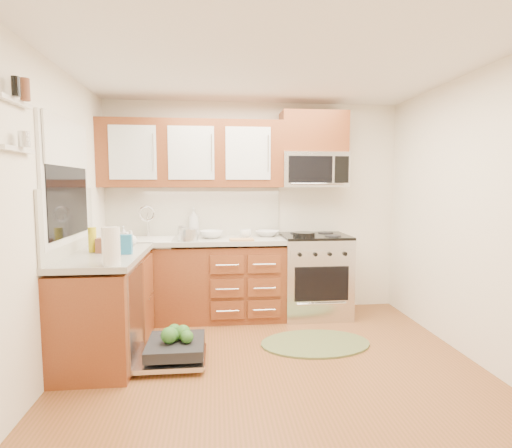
{
  "coord_description": "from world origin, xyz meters",
  "views": [
    {
      "loc": [
        -0.48,
        -3.07,
        1.52
      ],
      "look_at": [
        -0.07,
        0.85,
        1.14
      ],
      "focal_mm": 28.0,
      "sensor_mm": 36.0,
      "label": 1
    }
  ],
  "objects": [
    {
      "name": "floor",
      "position": [
        0.0,
        0.0,
        0.0
      ],
      "size": [
        3.5,
        3.5,
        0.0
      ],
      "primitive_type": "plane",
      "color": "brown",
      "rests_on": "ground"
    },
    {
      "name": "ceiling",
      "position": [
        0.0,
        0.0,
        2.5
      ],
      "size": [
        3.5,
        3.5,
        0.0
      ],
      "primitive_type": "plane",
      "rotation": [
        3.14,
        0.0,
        0.0
      ],
      "color": "white",
      "rests_on": "ground"
    },
    {
      "name": "wall_back",
      "position": [
        0.0,
        1.75,
        1.25
      ],
      "size": [
        3.5,
        0.04,
        2.5
      ],
      "primitive_type": "cube",
      "color": "white",
      "rests_on": "ground"
    },
    {
      "name": "wall_front",
      "position": [
        0.0,
        -1.75,
        1.25
      ],
      "size": [
        3.5,
        0.04,
        2.5
      ],
      "primitive_type": "cube",
      "color": "white",
      "rests_on": "ground"
    },
    {
      "name": "wall_left",
      "position": [
        -1.75,
        0.0,
        1.25
      ],
      "size": [
        0.04,
        3.5,
        2.5
      ],
      "primitive_type": "cube",
      "color": "white",
      "rests_on": "ground"
    },
    {
      "name": "wall_right",
      "position": [
        1.75,
        0.0,
        1.25
      ],
      "size": [
        0.04,
        3.5,
        2.5
      ],
      "primitive_type": "cube",
      "color": "white",
      "rests_on": "ground"
    },
    {
      "name": "base_cabinet_back",
      "position": [
        -0.73,
        1.45,
        0.42
      ],
      "size": [
        2.05,
        0.6,
        0.85
      ],
      "primitive_type": "cube",
      "color": "maroon",
      "rests_on": "ground"
    },
    {
      "name": "base_cabinet_left",
      "position": [
        -1.45,
        0.52,
        0.42
      ],
      "size": [
        0.6,
        1.25,
        0.85
      ],
      "primitive_type": "cube",
      "color": "maroon",
      "rests_on": "ground"
    },
    {
      "name": "countertop_back",
      "position": [
        -0.72,
        1.44,
        0.9
      ],
      "size": [
        2.07,
        0.64,
        0.05
      ],
      "primitive_type": "cube",
      "color": "#B8B4A8",
      "rests_on": "base_cabinet_back"
    },
    {
      "name": "countertop_left",
      "position": [
        -1.44,
        0.53,
        0.9
      ],
      "size": [
        0.64,
        1.27,
        0.05
      ],
      "primitive_type": "cube",
      "color": "#B8B4A8",
      "rests_on": "base_cabinet_left"
    },
    {
      "name": "backsplash_back",
      "position": [
        -0.73,
        1.74,
        1.21
      ],
      "size": [
        2.05,
        0.02,
        0.57
      ],
      "primitive_type": "cube",
      "color": "beige",
      "rests_on": "ground"
    },
    {
      "name": "backsplash_left",
      "position": [
        -1.74,
        0.52,
        1.21
      ],
      "size": [
        0.02,
        1.25,
        0.57
      ],
      "primitive_type": "cube",
      "color": "beige",
      "rests_on": "ground"
    },
    {
      "name": "upper_cabinets",
      "position": [
        -0.73,
        1.57,
        1.88
      ],
      "size": [
        2.05,
        0.35,
        0.75
      ],
      "primitive_type": null,
      "color": "maroon",
      "rests_on": "ground"
    },
    {
      "name": "cabinet_over_mw",
      "position": [
        0.68,
        1.57,
        2.13
      ],
      "size": [
        0.76,
        0.35,
        0.47
      ],
      "primitive_type": "cube",
      "color": "maroon",
      "rests_on": "ground"
    },
    {
      "name": "range",
      "position": [
        0.68,
        1.43,
        0.47
      ],
      "size": [
        0.76,
        0.64,
        0.95
      ],
      "primitive_type": null,
      "color": "silver",
      "rests_on": "ground"
    },
    {
      "name": "microwave",
      "position": [
        0.68,
        1.55,
        1.7
      ],
      "size": [
        0.76,
        0.38,
        0.4
      ],
      "primitive_type": null,
      "color": "silver",
      "rests_on": "ground"
    },
    {
      "name": "sink",
      "position": [
        -1.25,
        1.42,
        0.8
      ],
      "size": [
        0.62,
        0.5,
        0.26
      ],
      "primitive_type": null,
      "color": "white",
      "rests_on": "ground"
    },
    {
      "name": "dishwasher",
      "position": [
        -0.86,
        0.3,
        0.1
      ],
      "size": [
        0.7,
        0.6,
        0.2
      ],
      "primitive_type": null,
      "color": "silver",
      "rests_on": "ground"
    },
    {
      "name": "window",
      "position": [
        -1.74,
        0.5,
        1.55
      ],
      "size": [
        0.03,
        1.05,
        1.05
      ],
      "primitive_type": null,
      "color": "white",
      "rests_on": "ground"
    },
    {
      "name": "window_blind",
      "position": [
        -1.71,
        0.5,
        1.88
      ],
      "size": [
        0.02,
        0.96,
        0.4
      ],
      "primitive_type": "cube",
      "color": "white",
      "rests_on": "ground"
    },
    {
      "name": "shelf_upper",
      "position": [
        -1.72,
        -0.35,
        2.05
      ],
      "size": [
        0.04,
        0.4,
        0.03
      ],
      "primitive_type": "cube",
      "color": "white",
      "rests_on": "ground"
    },
    {
      "name": "shelf_lower",
      "position": [
        -1.72,
        -0.35,
        1.75
      ],
      "size": [
        0.04,
        0.4,
        0.03
      ],
      "primitive_type": "cube",
      "color": "white",
      "rests_on": "ground"
    },
    {
      "name": "rug",
      "position": [
        0.47,
        0.55,
        0.01
      ],
      "size": [
        1.23,
        1.02,
        0.02
      ],
      "primitive_type": null,
      "rotation": [
        0.0,
        0.0,
        0.38
      ],
      "color": "olive",
      "rests_on": "ground"
    },
    {
      "name": "skillet",
      "position": [
        0.52,
        1.3,
        0.97
      ],
      "size": [
        0.28,
        0.28,
        0.05
      ],
      "primitive_type": "cylinder",
      "rotation": [
        0.0,
        0.0,
        0.13
      ],
      "color": "black",
      "rests_on": "range"
    },
    {
      "name": "stock_pot",
      "position": [
        -0.77,
        1.26,
        0.99
      ],
      "size": [
        0.24,
        0.24,
        0.13
      ],
      "primitive_type": "cylinder",
      "rotation": [
        0.0,
        0.0,
        0.11
      ],
      "color": "silver",
      "rests_on": "countertop_back"
    },
    {
      "name": "cutting_board",
      "position": [
        -0.19,
        1.22,
        0.93
      ],
      "size": [
        0.26,
        0.17,
        0.02
      ],
      "primitive_type": "cube",
      "rotation": [
        0.0,
        0.0,
        0.02
      ],
      "color": "tan",
      "rests_on": "countertop_back"
    },
    {
      "name": "canister",
      "position": [
        -0.85,
        1.47,
        1.0
      ],
      "size": [
        0.12,
        0.12,
        0.15
      ],
      "primitive_type": "cylinder",
      "rotation": [
        0.0,
        0.0,
        0.36
      ],
      "color": "silver",
      "rests_on": "countertop_back"
    },
    {
      "name": "paper_towel_roll",
      "position": [
        -1.25,
        -0.02,
        1.07
      ],
      "size": [
        0.17,
        0.17,
        0.29
      ],
      "primitive_type": "cylinder",
      "rotation": [
        0.0,
        0.0,
        0.32
      ],
      "color": "white",
      "rests_on": "countertop_left"
    },
    {
      "name": "mustard_bottle",
      "position": [
        -1.57,
        0.61,
        1.04
      ],
      "size": [
        0.07,
        0.07,
        0.22
      ],
      "primitive_type": "cylinder",
      "rotation": [
        0.0,
        0.0,
        0.03
      ],
      "color": "gold",
      "rests_on": "countertop_left"
    },
    {
      "name": "red_bottle",
      "position": [
        -1.25,
        0.0,
        1.05
      ],
      "size": [
        0.08,
        0.08,
        0.25
      ],
      "primitive_type": "cylinder",
      "rotation": [
        0.0,
        0.0,
        -0.31
      ],
      "color": "#A21E0D",
      "rests_on": "countertop_left"
    },
    {
      "name": "wooden_box",
      "position": [
        -1.46,
        0.56,
        0.99
      ],
      "size": [
        0.13,
        0.1,
        0.13
      ],
      "primitive_type": "cube",
      "rotation": [
        0.0,
        0.0,
        -0.04
      ],
      "color": "brown",
      "rests_on": "countertop_left"
    },
    {
      "name": "blue_carton",
      "position": [
        -1.25,
        0.47,
        1.01
      ],
      "size": [
        0.11,
        0.07,
        0.17
      ],
      "primitive_type": "cube",
      "rotation": [
        0.0,
        0.0,
        -0.02
      ],
      "color": "teal",
      "rests_on": "countertop_left"
    },
    {
      "name": "bowl_a",
      "position": [
        0.14,
        1.55,
        0.96
      ],
      "size": [
        0.34,
        0.34,
        0.07
      ],
      "primitive_type": "imported",
      "rotation": [
        0.0,
        0.0,
        -0.31
      ],
      "color": "#999999",
      "rests_on": "countertop_back"
    },
    {
      "name": "bowl_b",
      "position": [
        -0.52,
        1.45,
        0.97
      ],
      "size": [
        0.3,
        0.3,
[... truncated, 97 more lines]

